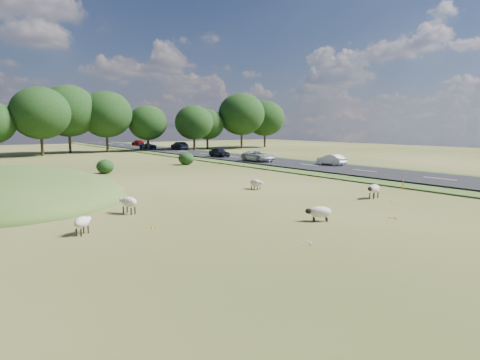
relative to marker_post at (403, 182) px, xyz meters
name	(u,v)px	position (x,y,z in m)	size (l,w,h in m)	color
ground	(130,175)	(-13.10, 21.20, -0.60)	(160.00, 160.00, 0.00)	#364816
road	(240,158)	(6.90, 31.20, -0.47)	(8.00, 150.00, 0.25)	black
treeline	(44,114)	(-14.16, 56.63, 5.97)	(96.28, 14.66, 11.70)	black
shrubs	(117,163)	(-12.38, 27.04, 0.11)	(23.82, 9.29, 1.53)	black
marker_post	(403,182)	(0.00, 0.00, 0.00)	(0.06, 0.06, 1.20)	#D8590C
sheep_0	(320,212)	(-12.65, -4.03, -0.13)	(1.30, 1.08, 0.75)	beige
sheep_1	(374,189)	(-4.89, -1.21, 0.05)	(1.34, 0.77, 0.93)	beige
sheep_2	(256,183)	(-8.75, 6.46, -0.12)	(0.67, 1.33, 0.76)	beige
sheep_3	(128,202)	(-19.82, 3.16, 0.05)	(0.90, 1.34, 0.93)	beige
sheep_4	(82,222)	(-23.06, -0.03, -0.04)	(1.06, 1.00, 0.80)	beige
car_0	(259,156)	(5.00, 24.38, 0.34)	(2.30, 4.98, 1.38)	silver
car_1	(148,146)	(5.00, 60.24, 0.28)	(2.08, 4.50, 1.25)	navy
car_3	(331,160)	(8.80, 15.51, 0.26)	(1.29, 3.71, 1.22)	white
car_4	(138,143)	(8.80, 75.42, 0.28)	(1.77, 4.35, 1.26)	maroon
car_5	(179,146)	(8.80, 54.28, 0.38)	(1.55, 4.44, 1.46)	black
car_6	(219,152)	(5.00, 33.84, 0.32)	(1.58, 3.94, 1.34)	black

